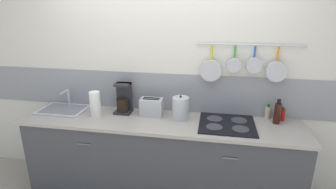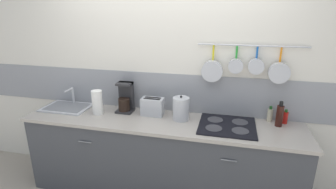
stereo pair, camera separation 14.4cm
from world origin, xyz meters
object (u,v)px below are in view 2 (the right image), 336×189
at_px(coffee_maker, 125,100).
at_px(bottle_sesame_oil, 280,115).
at_px(toaster, 153,107).
at_px(bottle_dish_soap, 285,117).
at_px(paper_towel_roll, 97,102).
at_px(bottle_vinegar, 270,115).
at_px(kettle, 181,109).

bearing_deg(coffee_maker, bottle_sesame_oil, -0.46).
relative_size(toaster, bottle_dish_soap, 1.71).
xyz_separation_m(paper_towel_roll, bottle_vinegar, (1.81, 0.24, -0.06)).
distance_m(paper_towel_roll, toaster, 0.60).
xyz_separation_m(coffee_maker, bottle_vinegar, (1.54, 0.09, -0.07)).
bearing_deg(paper_towel_roll, bottle_vinegar, 7.47).
distance_m(toaster, kettle, 0.33).
xyz_separation_m(bottle_vinegar, bottle_sesame_oil, (0.07, -0.10, 0.04)).
bearing_deg(bottle_vinegar, bottle_sesame_oil, -54.62).
relative_size(coffee_maker, bottle_vinegar, 2.06).
bearing_deg(coffee_maker, kettle, -7.38).
height_order(toaster, bottle_sesame_oil, bottle_sesame_oil).
bearing_deg(coffee_maker, bottle_vinegar, 3.29).
bearing_deg(toaster, coffee_maker, 173.69).
bearing_deg(kettle, coffee_maker, 172.62).
bearing_deg(coffee_maker, paper_towel_roll, -150.78).
bearing_deg(coffee_maker, bottle_dish_soap, 2.30).
relative_size(toaster, bottle_vinegar, 1.57).
bearing_deg(bottle_dish_soap, paper_towel_roll, -173.68).
bearing_deg(bottle_dish_soap, bottle_vinegar, 171.68).
bearing_deg(kettle, toaster, 171.54).
relative_size(coffee_maker, bottle_sesame_oil, 1.30).
relative_size(coffee_maker, kettle, 1.27).
bearing_deg(bottle_vinegar, paper_towel_roll, -172.53).
bearing_deg(toaster, bottle_vinegar, 5.86).
bearing_deg(bottle_sesame_oil, toaster, -178.97).
relative_size(paper_towel_roll, toaster, 1.05).
bearing_deg(bottle_vinegar, bottle_dish_soap, -8.32).
xyz_separation_m(bottle_vinegar, bottle_dish_soap, (0.14, -0.02, -0.01)).
relative_size(paper_towel_roll, bottle_dish_soap, 1.80).
relative_size(bottle_vinegar, bottle_dish_soap, 1.09).
height_order(bottle_sesame_oil, bottle_dish_soap, bottle_sesame_oil).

